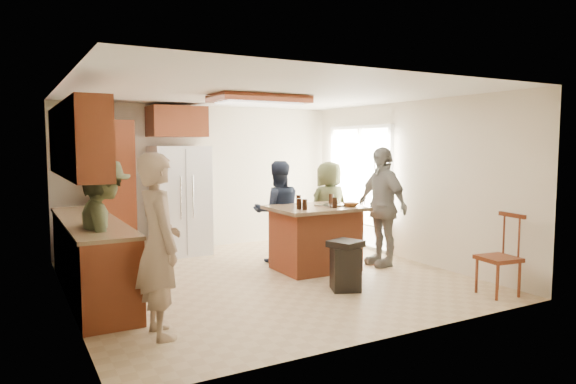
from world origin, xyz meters
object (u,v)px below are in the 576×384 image
refrigerator (180,200)px  person_behind_left (278,212)px  person_behind_right (329,207)px  trash_bin (345,265)px  person_side_right (382,206)px  person_counter (103,234)px  spindle_chair (500,258)px  kitchen_island (315,237)px  person_front_left (159,245)px

refrigerator → person_behind_left: bearing=-48.3°
person_behind_right → person_behind_left: bearing=7.1°
person_behind_right → trash_bin: 2.29m
person_side_right → person_counter: person_side_right is taller
person_counter → spindle_chair: size_ratio=1.70×
person_behind_right → refrigerator: bearing=-28.9°
person_side_right → refrigerator: (-2.43, 2.24, 0.00)m
person_side_right → refrigerator: size_ratio=1.00×
refrigerator → trash_bin: refrigerator is taller
person_behind_right → person_counter: 4.04m
kitchen_island → trash_bin: (-0.24, -1.10, -0.16)m
person_behind_right → person_side_right: bearing=98.7°
person_behind_left → kitchen_island: 0.81m
person_behind_left → refrigerator: size_ratio=0.87×
person_counter → trash_bin: bearing=-107.2°
person_front_left → person_behind_left: 3.29m
person_counter → person_behind_right: bearing=-74.6°
person_front_left → kitchen_island: person_front_left is taller
refrigerator → spindle_chair: (2.68, -4.18, -0.45)m
refrigerator → person_side_right: bearing=-42.7°
person_behind_left → spindle_chair: (1.52, -2.88, -0.33)m
person_behind_right → person_side_right: size_ratio=0.86×
trash_bin → spindle_chair: 1.86m
person_front_left → spindle_chair: (3.96, -0.67, -0.42)m
person_front_left → person_behind_right: 4.24m
person_front_left → person_side_right: 3.92m
person_behind_right → person_side_right: person_side_right is taller
person_front_left → person_counter: (-0.32, 1.09, -0.03)m
person_front_left → refrigerator: size_ratio=0.97×
person_side_right → person_behind_right: bearing=-168.6°
spindle_chair → refrigerator: bearing=122.7°
refrigerator → person_front_left: bearing=-110.1°
person_behind_right → kitchen_island: person_behind_right is taller
trash_bin → person_front_left: bearing=-170.7°
person_counter → trash_bin: size_ratio=2.68×
spindle_chair → person_behind_right: bearing=98.5°
person_behind_left → person_behind_right: bearing=-156.6°
spindle_chair → person_behind_left: bearing=117.8°
refrigerator → spindle_chair: bearing=-57.3°
person_behind_left → spindle_chair: size_ratio=1.58×
person_behind_right → spindle_chair: size_ratio=1.55×
person_side_right → refrigerator: refrigerator is taller
person_front_left → person_behind_left: (2.44, 2.21, -0.09)m
person_behind_left → spindle_chair: 3.27m
person_side_right → trash_bin: (-1.27, -0.86, -0.58)m
person_behind_right → trash_bin: size_ratio=2.45×
trash_bin → spindle_chair: size_ratio=0.63×
person_counter → kitchen_island: size_ratio=1.32×
person_counter → spindle_chair: (4.29, -1.77, -0.39)m
person_side_right → refrigerator: 3.31m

